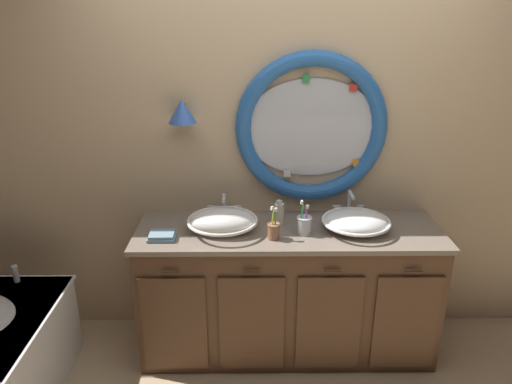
# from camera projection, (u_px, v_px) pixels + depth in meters

# --- Properties ---
(ground_plane) EXTENTS (14.00, 14.00, 0.00)m
(ground_plane) POSITION_uv_depth(u_px,v_px,m) (289.00, 373.00, 2.96)
(ground_plane) COLOR tan
(back_wall_assembly) EXTENTS (6.40, 0.26, 2.60)m
(back_wall_assembly) POSITION_uv_depth(u_px,v_px,m) (288.00, 143.00, 3.04)
(back_wall_assembly) COLOR #D6B78E
(back_wall_assembly) RESTS_ON ground_plane
(vanity_counter) EXTENTS (1.86, 0.60, 0.86)m
(vanity_counter) POSITION_uv_depth(u_px,v_px,m) (287.00, 289.00, 3.06)
(vanity_counter) COLOR brown
(vanity_counter) RESTS_ON ground_plane
(sink_basin_left) EXTENTS (0.43, 0.43, 0.13)m
(sink_basin_left) POSITION_uv_depth(u_px,v_px,m) (222.00, 221.00, 2.85)
(sink_basin_left) COLOR white
(sink_basin_left) RESTS_ON vanity_counter
(sink_basin_right) EXTENTS (0.42, 0.42, 0.12)m
(sink_basin_right) POSITION_uv_depth(u_px,v_px,m) (356.00, 221.00, 2.86)
(sink_basin_right) COLOR white
(sink_basin_right) RESTS_ON vanity_counter
(faucet_set_left) EXTENTS (0.22, 0.14, 0.16)m
(faucet_set_left) POSITION_uv_depth(u_px,v_px,m) (224.00, 207.00, 3.06)
(faucet_set_left) COLOR silver
(faucet_set_left) RESTS_ON vanity_counter
(faucet_set_right) EXTENTS (0.21, 0.14, 0.18)m
(faucet_set_right) POSITION_uv_depth(u_px,v_px,m) (349.00, 206.00, 3.07)
(faucet_set_right) COLOR silver
(faucet_set_right) RESTS_ON vanity_counter
(toothbrush_holder_left) EXTENTS (0.08, 0.08, 0.20)m
(toothbrush_holder_left) POSITION_uv_depth(u_px,v_px,m) (274.00, 230.00, 2.76)
(toothbrush_holder_left) COLOR #996647
(toothbrush_holder_left) RESTS_ON vanity_counter
(toothbrush_holder_right) EXTENTS (0.09, 0.09, 0.22)m
(toothbrush_holder_right) POSITION_uv_depth(u_px,v_px,m) (304.00, 225.00, 2.83)
(toothbrush_holder_right) COLOR silver
(toothbrush_holder_right) RESTS_ON vanity_counter
(soap_dispenser) EXTENTS (0.06, 0.07, 0.17)m
(soap_dispenser) POSITION_uv_depth(u_px,v_px,m) (279.00, 213.00, 2.94)
(soap_dispenser) COLOR #EFE5C6
(soap_dispenser) RESTS_ON vanity_counter
(folded_hand_towel) EXTENTS (0.16, 0.13, 0.04)m
(folded_hand_towel) POSITION_uv_depth(u_px,v_px,m) (162.00, 236.00, 2.78)
(folded_hand_towel) COLOR #7593A8
(folded_hand_towel) RESTS_ON vanity_counter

